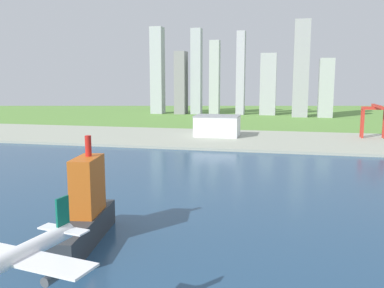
{
  "coord_description": "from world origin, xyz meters",
  "views": [
    {
      "loc": [
        34.75,
        67.95,
        61.62
      ],
      "look_at": [
        -7.35,
        252.63,
        32.29
      ],
      "focal_mm": 38.73,
      "sensor_mm": 36.0,
      "label": 1
    }
  ],
  "objects": [
    {
      "name": "water_bay",
      "position": [
        0.0,
        240.0,
        0.07
      ],
      "size": [
        840.0,
        360.0,
        0.15
      ],
      "primitive_type": "cube",
      "color": "navy",
      "rests_on": "ground"
    },
    {
      "name": "industrial_pier",
      "position": [
        0.0,
        490.0,
        1.25
      ],
      "size": [
        840.0,
        140.0,
        2.5
      ],
      "primitive_type": "cube",
      "color": "#A0A693",
      "rests_on": "ground"
    },
    {
      "name": "distant_skyline",
      "position": [
        -54.95,
        805.23,
        68.03
      ],
      "size": [
        319.2,
        51.5,
        159.53
      ],
      "color": "#ABB0B7",
      "rests_on": "ground"
    },
    {
      "name": "warehouse_main",
      "position": [
        -36.44,
        501.43,
        13.55
      ],
      "size": [
        46.65,
        34.01,
        22.06
      ],
      "color": "white",
      "rests_on": "industrial_pier"
    },
    {
      "name": "container_barge",
      "position": [
        -38.49,
        206.59,
        11.78
      ],
      "size": [
        17.08,
        51.81,
        40.36
      ],
      "color": "#2D3338",
      "rests_on": "water_bay"
    },
    {
      "name": "ground_plane",
      "position": [
        0.0,
        300.0,
        0.0
      ],
      "size": [
        2400.0,
        2400.0,
        0.0
      ],
      "primitive_type": "plane",
      "color": "#5E913E"
    },
    {
      "name": "airplane_landing",
      "position": [
        -16.23,
        134.05,
        27.34
      ],
      "size": [
        33.93,
        37.26,
        11.75
      ],
      "color": "white"
    },
    {
      "name": "port_crane_red",
      "position": [
        122.6,
        520.16,
        27.72
      ],
      "size": [
        24.04,
        40.23,
        34.86
      ],
      "color": "#B72D23",
      "rests_on": "industrial_pier"
    }
  ]
}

